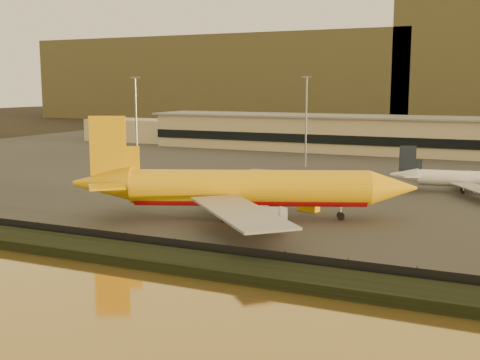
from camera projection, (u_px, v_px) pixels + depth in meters
The scene contains 11 objects.
ground at pixel (206, 233), 94.51m from camera, with size 900.00×900.00×0.00m, color black.
embankment at pixel (146, 257), 79.10m from camera, with size 320.00×7.00×1.40m, color black.
tarmac at pixel (353, 163), 179.98m from camera, with size 320.00×220.00×0.20m, color #2D2D2D.
perimeter_fence at pixel (162, 245), 82.61m from camera, with size 300.00×0.05×2.20m, color black.
terminal_building at pixel (334, 134), 212.44m from camera, with size 202.00×25.00×12.60m.
apron_light_masts at pixel (393, 115), 153.45m from camera, with size 152.20×12.20×25.40m.
distant_hills at pixel (412, 73), 404.05m from camera, with size 470.00×160.00×70.00m.
dhl_cargo_jet at pixel (244, 189), 103.20m from camera, with size 56.91×53.85×17.71m.
white_narrowbody_jet at pixel (472, 179), 128.69m from camera, with size 34.15×32.98×9.82m.
gse_vehicle_yellow at pixel (309, 206), 110.47m from camera, with size 3.87×1.74×1.74m, color #E0A60B.
gse_vehicle_white at pixel (250, 186), 133.97m from camera, with size 3.46×1.56×1.56m, color white.
Camera 1 is at (42.88, -81.64, 22.97)m, focal length 45.00 mm.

